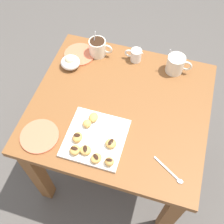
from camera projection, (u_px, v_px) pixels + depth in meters
name	position (u px, v px, depth m)	size (l,w,h in m)	color
ground_plane	(118.00, 162.00, 2.01)	(8.00, 8.00, 0.00)	#514C47
dining_table	(119.00, 120.00, 1.52)	(0.88, 0.81, 0.73)	brown
pastry_plate_square	(96.00, 138.00, 1.29)	(0.27, 0.27, 0.02)	white
coffee_mug_cream_left	(98.00, 47.00, 1.54)	(0.13, 0.09, 0.15)	silver
coffee_mug_cream_right	(176.00, 64.00, 1.47)	(0.14, 0.09, 0.15)	silver
cream_pitcher_white	(136.00, 55.00, 1.53)	(0.10, 0.06, 0.07)	white
ice_cream_bowl	(70.00, 62.00, 1.51)	(0.11, 0.11, 0.08)	white
saucer_coral_left	(80.00, 54.00, 1.58)	(0.17, 0.17, 0.01)	#E5704C
saucer_coral_right	(40.00, 136.00, 1.29)	(0.18, 0.18, 0.01)	#E5704C
loose_spoon_near_saucer	(172.00, 173.00, 1.20)	(0.14, 0.09, 0.01)	silver
beignet_0	(87.00, 124.00, 1.30)	(0.04, 0.04, 0.03)	#DBA351
beignet_1	(94.00, 117.00, 1.32)	(0.04, 0.05, 0.03)	#DBA351
beignet_2	(86.00, 150.00, 1.23)	(0.05, 0.05, 0.03)	#DBA351
chocolate_drizzle_2	(85.00, 149.00, 1.21)	(0.03, 0.02, 0.01)	black
beignet_3	(75.00, 150.00, 1.23)	(0.05, 0.05, 0.03)	#DBA351
chocolate_drizzle_3	(74.00, 148.00, 1.21)	(0.03, 0.02, 0.01)	black
beignet_4	(96.00, 158.00, 1.21)	(0.04, 0.05, 0.03)	#DBA351
chocolate_drizzle_4	(96.00, 157.00, 1.19)	(0.03, 0.02, 0.01)	black
beignet_5	(111.00, 144.00, 1.24)	(0.05, 0.05, 0.03)	#DBA351
chocolate_drizzle_5	(111.00, 142.00, 1.23)	(0.03, 0.02, 0.01)	black
beignet_6	(77.00, 137.00, 1.26)	(0.04, 0.05, 0.04)	#DBA351
chocolate_drizzle_6	(77.00, 135.00, 1.24)	(0.03, 0.02, 0.01)	black
beignet_7	(109.00, 162.00, 1.19)	(0.04, 0.04, 0.04)	#DBA351
chocolate_drizzle_7	(109.00, 160.00, 1.18)	(0.03, 0.01, 0.01)	black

